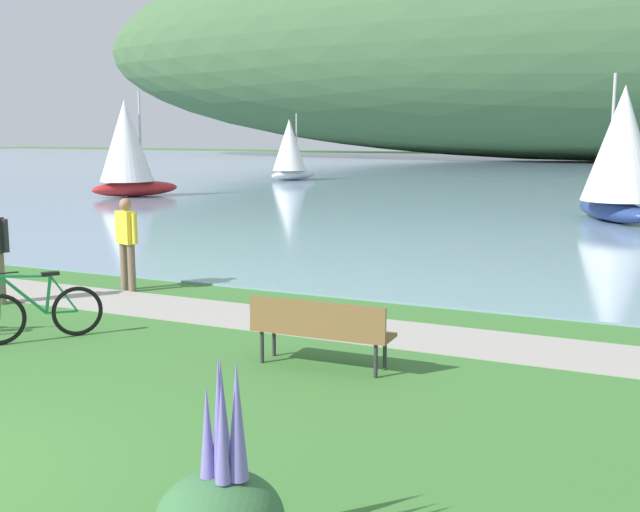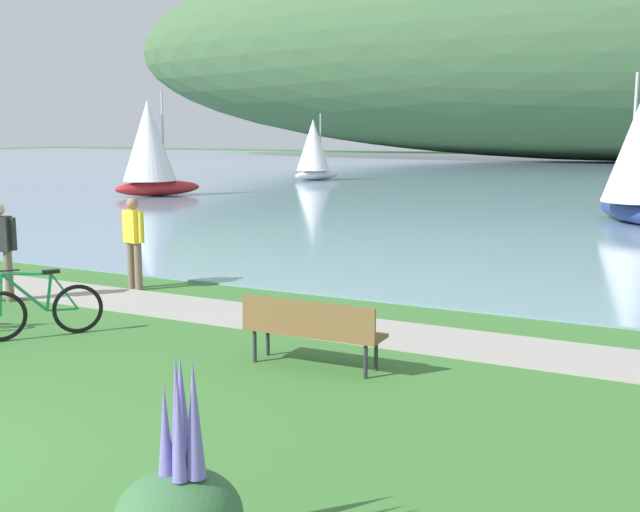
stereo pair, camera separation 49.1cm
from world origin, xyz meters
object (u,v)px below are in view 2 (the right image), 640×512
(person_at_shoreline, at_px, (134,237))
(sailboat_nearest_to_shore, at_px, (314,149))
(park_bench_near_camera, at_px, (311,327))
(sailboat_toward_hillside, at_px, (150,147))
(bicycle_leaning_near_bench, at_px, (39,310))
(person_on_the_grass, at_px, (0,245))

(person_at_shoreline, bearing_deg, sailboat_nearest_to_shore, 111.66)
(park_bench_near_camera, height_order, sailboat_nearest_to_shore, sailboat_nearest_to_shore)
(sailboat_nearest_to_shore, distance_m, sailboat_toward_hillside, 13.09)
(person_at_shoreline, height_order, sailboat_nearest_to_shore, sailboat_nearest_to_shore)
(person_at_shoreline, relative_size, sailboat_toward_hillside, 0.37)
(person_at_shoreline, bearing_deg, sailboat_toward_hillside, 128.66)
(park_bench_near_camera, xyz_separation_m, bicycle_leaning_near_bench, (-4.13, -0.50, -0.12))
(sailboat_toward_hillside, bearing_deg, person_at_shoreline, -51.34)
(person_on_the_grass, relative_size, sailboat_toward_hillside, 0.37)
(bicycle_leaning_near_bench, xyz_separation_m, person_on_the_grass, (-2.40, 1.41, 0.58))
(sailboat_nearest_to_shore, bearing_deg, person_on_the_grass, -71.74)
(park_bench_near_camera, xyz_separation_m, person_on_the_grass, (-6.53, 0.92, 0.46))
(park_bench_near_camera, height_order, person_on_the_grass, person_on_the_grass)
(person_on_the_grass, xyz_separation_m, sailboat_toward_hillside, (-11.46, 17.85, 1.21))
(park_bench_near_camera, distance_m, person_on_the_grass, 6.61)
(sailboat_toward_hillside, bearing_deg, bicycle_leaning_near_bench, -54.27)
(bicycle_leaning_near_bench, bearing_deg, person_at_shoreline, 107.97)
(park_bench_near_camera, bearing_deg, sailboat_toward_hillside, 133.78)
(sailboat_nearest_to_shore, height_order, sailboat_toward_hillside, sailboat_toward_hillside)
(bicycle_leaning_near_bench, distance_m, sailboat_toward_hillside, 23.80)
(bicycle_leaning_near_bench, distance_m, person_on_the_grass, 2.84)
(sailboat_nearest_to_shore, bearing_deg, bicycle_leaning_near_bench, -68.71)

